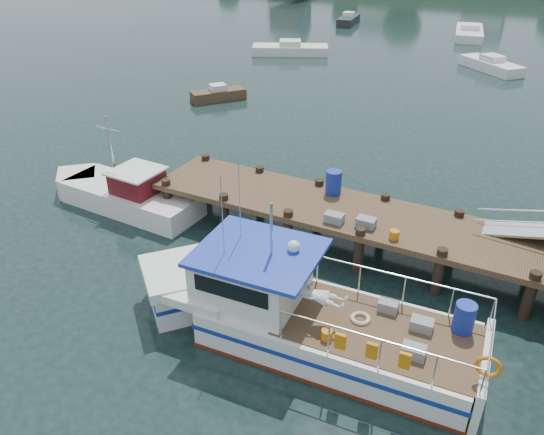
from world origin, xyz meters
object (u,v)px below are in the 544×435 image
at_px(lobster_boat, 294,313).
at_px(moored_rowboat, 218,94).
at_px(moored_a, 290,49).
at_px(moored_e, 348,20).
at_px(dock, 527,226).
at_px(moored_d, 469,32).
at_px(work_boat, 125,193).
at_px(moored_b, 491,65).

relative_size(lobster_boat, moored_rowboat, 3.01).
bearing_deg(moored_a, moored_e, 87.14).
distance_m(dock, moored_rowboat, 22.10).
bearing_deg(moored_d, moored_a, -109.36).
height_order(dock, moored_d, dock).
height_order(lobster_boat, work_boat, lobster_boat).
bearing_deg(moored_rowboat, moored_b, 26.11).
relative_size(lobster_boat, moored_b, 2.01).
height_order(moored_rowboat, moored_b, moored_b).
relative_size(moored_rowboat, moored_d, 0.46).
height_order(moored_rowboat, moored_a, moored_a).
relative_size(moored_a, moored_d, 0.89).
relative_size(dock, moored_e, 3.58).
bearing_deg(moored_e, dock, -80.44).
height_order(moored_d, moored_e, moored_e).
relative_size(moored_a, moored_b, 1.29).
height_order(moored_b, moored_d, moored_d).
distance_m(lobster_boat, moored_a, 33.92).
xyz_separation_m(moored_a, moored_d, (11.86, 14.20, 0.02)).
distance_m(dock, lobster_boat, 7.24).
height_order(moored_a, moored_b, moored_a).
bearing_deg(moored_b, moored_rowboat, -126.49).
bearing_deg(moored_rowboat, lobster_boat, -73.68).
bearing_deg(moored_b, moored_a, -166.45).
bearing_deg(moored_d, moored_e, -164.75).
distance_m(work_boat, moored_a, 27.37).
distance_m(lobster_boat, work_boat, 9.84).
relative_size(moored_d, moored_e, 1.58).
xyz_separation_m(dock, moored_d, (-8.01, 39.62, -1.80)).
distance_m(work_boat, moored_d, 41.40).
xyz_separation_m(lobster_boat, moored_a, (-14.88, 30.48, -0.44)).
bearing_deg(moored_a, moored_b, 2.64).
bearing_deg(moored_e, lobster_boat, -88.44).
xyz_separation_m(lobster_boat, moored_b, (0.59, 32.60, -0.44)).
xyz_separation_m(moored_a, moored_e, (-0.62, 15.35, 0.04)).
bearing_deg(moored_rowboat, dock, -55.02).
height_order(moored_b, moored_e, moored_e).
relative_size(work_boat, moored_d, 0.95).
relative_size(lobster_boat, moored_a, 1.55).
bearing_deg(lobster_boat, work_boat, 154.38).
distance_m(work_boat, moored_rowboat, 14.13).
bearing_deg(dock, moored_a, 128.02).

